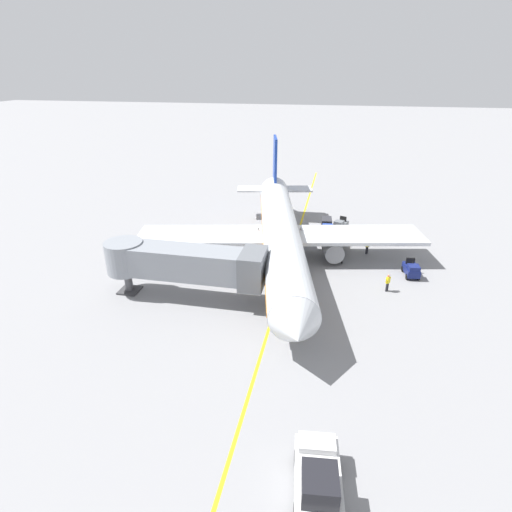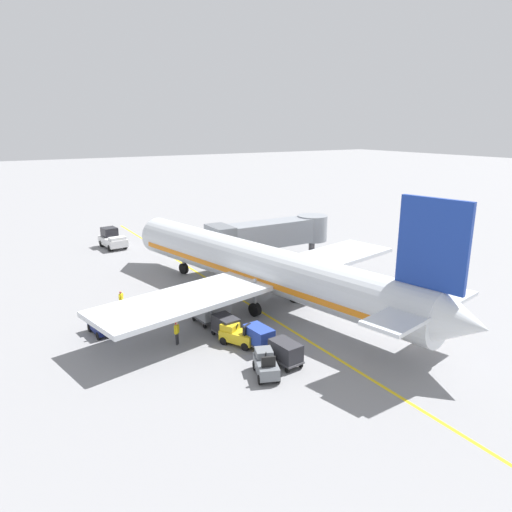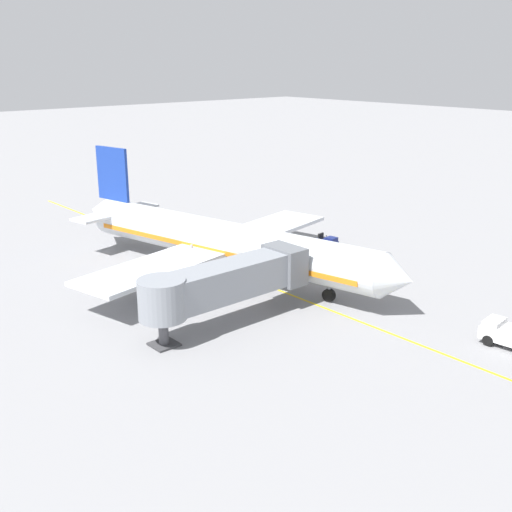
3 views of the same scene
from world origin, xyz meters
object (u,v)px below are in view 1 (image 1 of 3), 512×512
at_px(baggage_tug_trailing, 335,238).
at_px(baggage_cart_tail_end, 326,223).
at_px(ground_crew_loader, 367,246).
at_px(jet_bridge, 184,263).
at_px(ground_crew_wing_walker, 388,282).
at_px(pushback_tractor, 318,479).
at_px(baggage_tug_lead, 340,225).
at_px(parked_airliner, 281,233).
at_px(baggage_cart_second_in_train, 336,241).
at_px(baggage_cart_front, 337,252).
at_px(baggage_tug_spare, 411,269).
at_px(baggage_cart_third_in_train, 328,231).

height_order(baggage_tug_trailing, baggage_cart_tail_end, baggage_tug_trailing).
bearing_deg(baggage_tug_trailing, ground_crew_loader, 148.95).
relative_size(jet_bridge, ground_crew_wing_walker, 8.48).
height_order(pushback_tractor, baggage_tug_lead, pushback_tractor).
bearing_deg(baggage_tug_lead, parked_airliner, 59.51).
bearing_deg(baggage_cart_second_in_train, baggage_cart_front, 93.01).
bearing_deg(pushback_tractor, baggage_tug_spare, -106.85).
distance_m(baggage_tug_lead, baggage_cart_front, 9.06).
distance_m(baggage_cart_front, ground_crew_wing_walker, 7.59).
xyz_separation_m(parked_airliner, ground_crew_wing_walker, (-10.64, 4.53, -2.23)).
bearing_deg(baggage_cart_front, baggage_tug_trailing, -86.09).
bearing_deg(ground_crew_wing_walker, jet_bridge, 15.09).
bearing_deg(pushback_tractor, jet_bridge, -52.40).
bearing_deg(baggage_tug_trailing, baggage_tug_spare, 138.36).
distance_m(pushback_tractor, baggage_tug_spare, 26.00).
height_order(jet_bridge, baggage_cart_third_in_train, jet_bridge).
relative_size(pushback_tractor, baggage_cart_third_in_train, 1.56).
distance_m(baggage_tug_lead, ground_crew_wing_walker, 15.62).
relative_size(pushback_tractor, ground_crew_loader, 2.73).
xyz_separation_m(baggage_tug_trailing, baggage_tug_spare, (-7.63, 6.79, 0.00)).
distance_m(jet_bridge, baggage_tug_trailing, 19.91).
relative_size(pushback_tractor, ground_crew_wing_walker, 2.73).
height_order(baggage_tug_trailing, ground_crew_loader, ground_crew_loader).
bearing_deg(jet_bridge, ground_crew_wing_walker, -164.91).
bearing_deg(baggage_cart_third_in_train, baggage_tug_lead, -114.86).
bearing_deg(parked_airliner, jet_bridge, 52.81).
bearing_deg(baggage_cart_third_in_train, jet_bridge, 54.68).
distance_m(baggage_tug_lead, baggage_tug_spare, 13.38).
bearing_deg(baggage_cart_third_in_train, baggage_cart_tail_end, -84.63).
xyz_separation_m(pushback_tractor, baggage_tug_lead, (-0.48, -36.25, -0.39)).
bearing_deg(baggage_cart_tail_end, ground_crew_loader, 126.91).
height_order(baggage_cart_tail_end, ground_crew_loader, ground_crew_loader).
bearing_deg(ground_crew_loader, pushback_tractor, 83.28).
height_order(baggage_tug_trailing, ground_crew_wing_walker, ground_crew_wing_walker).
xyz_separation_m(baggage_tug_lead, baggage_cart_tail_end, (1.74, 0.41, 0.24)).
xyz_separation_m(jet_bridge, baggage_tug_spare, (-20.26, -8.36, -2.74)).
relative_size(baggage_cart_second_in_train, ground_crew_loader, 1.74).
bearing_deg(baggage_cart_tail_end, pushback_tractor, 92.02).
xyz_separation_m(pushback_tractor, baggage_cart_tail_end, (1.27, -35.83, -0.15)).
height_order(jet_bridge, baggage_cart_tail_end, jet_bridge).
xyz_separation_m(baggage_tug_lead, baggage_cart_front, (0.27, 9.05, 0.24)).
relative_size(baggage_tug_spare, baggage_cart_front, 0.89).
xyz_separation_m(parked_airliner, baggage_tug_spare, (-13.20, 0.94, -2.47)).
xyz_separation_m(baggage_tug_lead, baggage_cart_second_in_train, (0.43, 6.01, 0.24)).
bearing_deg(baggage_tug_trailing, baggage_cart_tail_end, -74.30).
bearing_deg(baggage_tug_spare, pushback_tractor, 73.15).
bearing_deg(baggage_tug_spare, baggage_tug_lead, -58.15).
xyz_separation_m(jet_bridge, baggage_cart_tail_end, (-11.45, -19.32, -2.51)).
distance_m(baggage_cart_front, baggage_cart_tail_end, 8.76).
relative_size(baggage_tug_spare, baggage_cart_tail_end, 0.89).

